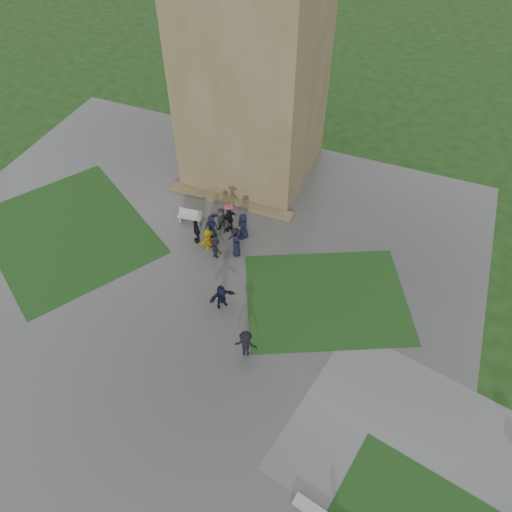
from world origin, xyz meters
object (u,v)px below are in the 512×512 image
at_px(pedestrian_near, 246,344).
at_px(pedestrian_mid, 221,296).
at_px(tower, 254,46).
at_px(bench, 190,216).

bearing_deg(pedestrian_near, pedestrian_mid, -54.30).
relative_size(tower, bench, 11.02).
height_order(tower, pedestrian_mid, tower).
bearing_deg(bench, pedestrian_near, -53.36).
distance_m(tower, pedestrian_mid, 15.42).
distance_m(tower, pedestrian_near, 18.01).
relative_size(tower, pedestrian_near, 10.08).
relative_size(bench, pedestrian_mid, 1.01).
xyz_separation_m(bench, pedestrian_mid, (4.80, -5.55, 0.33)).
height_order(tower, pedestrian_near, tower).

